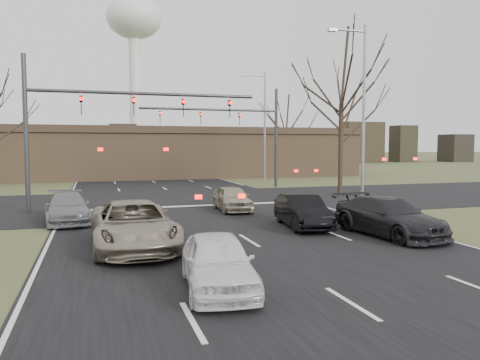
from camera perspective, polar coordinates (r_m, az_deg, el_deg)
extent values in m
plane|color=#46522C|center=(14.20, 4.99, -9.79)|extent=(360.00, 360.00, 0.00)
cube|color=black|center=(73.01, -13.21, 1.48)|extent=(14.00, 300.00, 0.02)
cube|color=black|center=(28.44, -6.58, -2.67)|extent=(200.00, 14.00, 0.02)
cube|color=#806145|center=(51.27, -9.22, 2.96)|extent=(42.00, 10.00, 4.60)
cube|color=#38281E|center=(51.27, -9.26, 5.92)|extent=(42.40, 10.40, 0.70)
cylinder|color=silver|center=(133.90, -12.63, 10.00)|extent=(3.20, 3.20, 34.00)
ellipsoid|color=silver|center=(137.62, -12.79, 18.74)|extent=(15.00, 15.00, 11.25)
cylinder|color=#383A3D|center=(25.95, -24.63, 5.12)|extent=(0.24, 0.24, 8.00)
cylinder|color=#383A3D|center=(26.03, -11.36, 10.27)|extent=(12.00, 0.18, 0.18)
imported|color=black|center=(25.82, -18.80, 8.62)|extent=(0.16, 0.20, 1.00)
imported|color=black|center=(25.90, -12.82, 8.73)|extent=(0.16, 0.20, 1.00)
imported|color=black|center=(26.25, -6.94, 8.74)|extent=(0.16, 0.20, 1.00)
imported|color=black|center=(26.86, -1.27, 8.67)|extent=(0.16, 0.20, 1.00)
cylinder|color=#383A3D|center=(38.48, 4.41, 5.10)|extent=(0.24, 0.24, 8.00)
cylinder|color=#383A3D|center=(36.90, -3.61, 8.56)|extent=(11.00, 0.18, 0.18)
imported|color=black|center=(37.48, -0.08, 7.43)|extent=(0.16, 0.20, 1.00)
imported|color=black|center=(36.67, -4.81, 7.49)|extent=(0.16, 0.20, 1.00)
imported|color=black|center=(36.12, -9.73, 7.49)|extent=(0.16, 0.20, 1.00)
cylinder|color=gray|center=(26.88, 14.84, 7.46)|extent=(0.18, 0.18, 10.00)
cylinder|color=gray|center=(27.03, 13.16, 17.34)|extent=(2.00, 0.12, 0.12)
cube|color=gray|center=(26.54, 11.20, 17.50)|extent=(0.50, 0.25, 0.15)
cylinder|color=gray|center=(42.42, 3.04, 6.38)|extent=(0.18, 0.18, 10.00)
cylinder|color=gray|center=(42.50, 1.77, 12.62)|extent=(2.00, 0.12, 0.12)
cube|color=gray|center=(42.18, 0.45, 12.61)|extent=(0.50, 0.25, 0.15)
cylinder|color=black|center=(33.02, 12.17, 3.70)|extent=(0.32, 0.32, 6.33)
cylinder|color=black|center=(51.87, 5.65, 3.20)|extent=(0.32, 0.32, 4.95)
imported|color=gray|center=(15.96, -12.85, -5.40)|extent=(2.72, 5.75, 1.59)
imported|color=white|center=(11.32, -2.72, -9.92)|extent=(2.05, 4.11, 1.34)
imported|color=black|center=(19.72, 7.61, -3.81)|extent=(1.98, 4.31, 1.37)
imported|color=black|center=(18.67, 17.69, -4.28)|extent=(2.59, 5.26, 1.47)
imported|color=gray|center=(22.25, -20.31, -3.19)|extent=(2.26, 4.68, 1.31)
imported|color=#A59D85|center=(24.49, -0.95, -2.24)|extent=(1.76, 3.98, 1.33)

